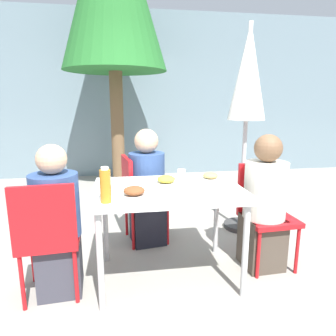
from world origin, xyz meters
TOP-DOWN VIEW (x-y plane):
  - ground_plane at (0.00, 0.00)m, footprint 24.00×24.00m
  - building_facade at (0.00, 3.69)m, footprint 10.00×0.20m
  - dining_table at (0.00, 0.00)m, footprint 1.11×0.78m
  - chair_left at (-0.85, -0.15)m, footprint 0.43×0.43m
  - person_left at (-0.80, -0.06)m, footprint 0.33×0.33m
  - chair_right at (0.85, 0.13)m, footprint 0.42×0.42m
  - person_right at (0.80, 0.04)m, footprint 0.34×0.34m
  - chair_far at (-0.19, 0.68)m, footprint 0.46×0.46m
  - person_far at (-0.11, 0.64)m, footprint 0.35×0.35m
  - closed_umbrella at (0.94, 0.83)m, footprint 0.38×0.38m
  - plate_0 at (-0.26, -0.19)m, footprint 0.26×0.26m
  - plate_1 at (-0.00, 0.10)m, footprint 0.25×0.25m
  - plate_2 at (0.38, 0.17)m, footprint 0.22×0.22m
  - bottle at (-0.44, -0.28)m, footprint 0.07×0.07m
  - drinking_cup at (0.15, 0.22)m, footprint 0.07×0.07m
  - salad_bowl at (-0.35, 0.04)m, footprint 0.14×0.14m

SIDE VIEW (x-z plane):
  - ground_plane at x=0.00m, z-range 0.00..0.00m
  - chair_left at x=-0.85m, z-range 0.07..0.93m
  - chair_right at x=0.85m, z-range 0.07..0.93m
  - chair_far at x=-0.19m, z-range 0.07..0.93m
  - person_left at x=-0.80m, z-range -0.03..1.06m
  - person_right at x=0.80m, z-range -0.03..1.09m
  - person_far at x=-0.11m, z-range -0.03..1.10m
  - dining_table at x=0.00m, z-range 0.30..1.04m
  - plate_2 at x=0.38m, z-range 0.73..0.79m
  - plate_1 at x=0.00m, z-range 0.73..0.80m
  - plate_0 at x=-0.26m, z-range 0.73..0.80m
  - salad_bowl at x=-0.35m, z-range 0.74..0.80m
  - drinking_cup at x=0.15m, z-range 0.74..0.82m
  - bottle at x=-0.44m, z-range 0.73..0.97m
  - building_facade at x=0.00m, z-range 0.00..3.00m
  - closed_umbrella at x=0.94m, z-range 0.51..2.65m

